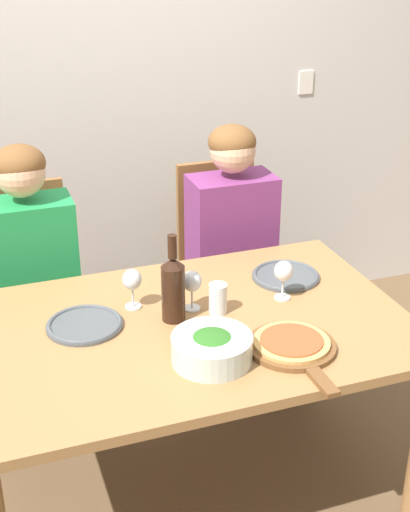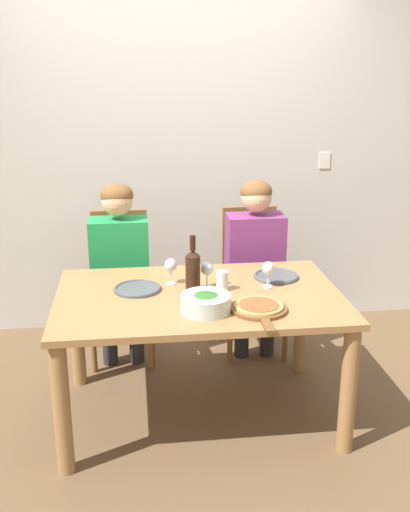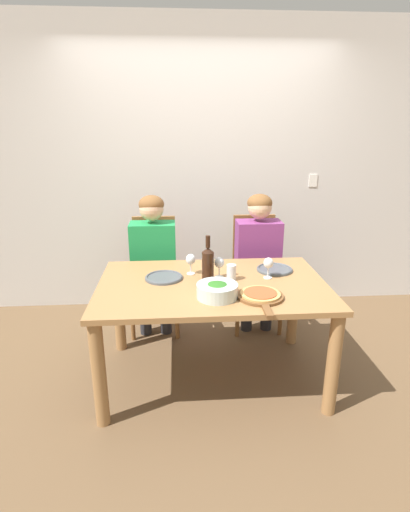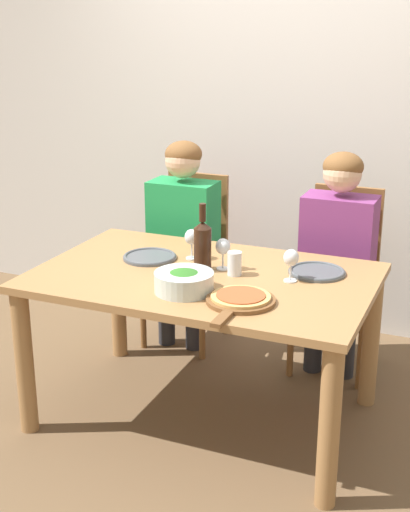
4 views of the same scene
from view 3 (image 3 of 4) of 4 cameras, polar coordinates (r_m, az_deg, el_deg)
ground_plane at (r=3.09m, az=0.99°, el=-16.75°), size 40.00×40.00×0.00m
back_wall at (r=3.90m, az=-0.66°, el=12.09°), size 10.00×0.06×2.70m
dining_table at (r=2.78m, az=1.06°, el=-6.14°), size 1.56×1.00×0.74m
chair_left at (r=3.59m, az=-7.17°, el=-2.18°), size 0.42×0.42×1.00m
chair_right at (r=3.65m, az=7.12°, el=-1.83°), size 0.42×0.42×1.00m
person_woman at (r=3.41m, az=-7.41°, el=0.46°), size 0.47×0.51×1.22m
person_man at (r=3.47m, az=7.62°, el=0.78°), size 0.47×0.51×1.22m
wine_bottle at (r=2.73m, az=0.41°, el=-1.01°), size 0.08×0.08×0.32m
broccoli_bowl at (r=2.50m, az=1.75°, el=-4.95°), size 0.26×0.26×0.10m
dinner_plate_left at (r=2.82m, az=-5.89°, el=-3.05°), size 0.26×0.26×0.02m
dinner_plate_right at (r=3.00m, az=9.91°, el=-1.87°), size 0.26×0.26×0.02m
pizza_on_board at (r=2.52m, az=7.94°, el=-5.64°), size 0.29×0.43×0.04m
wine_glass_left at (r=2.86m, az=-2.05°, el=-0.61°), size 0.07×0.07×0.15m
wine_glass_right at (r=2.81m, az=9.04°, el=-1.14°), size 0.07×0.07×0.15m
wine_glass_centre at (r=2.79m, az=2.05°, el=-1.07°), size 0.07×0.07×0.15m
water_tumbler at (r=2.77m, az=3.78°, el=-2.36°), size 0.07×0.07×0.11m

